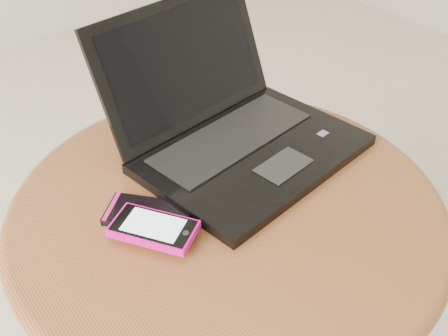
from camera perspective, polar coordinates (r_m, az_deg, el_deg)
table at (r=0.93m, az=0.31°, el=-8.74°), size 0.68×0.68×0.54m
laptop at (r=0.94m, az=0.90°, el=4.29°), size 0.41×0.39×0.23m
phone_black at (r=0.83m, az=-7.87°, el=-4.73°), size 0.13×0.14×0.01m
phone_pink at (r=0.79m, az=-7.29°, el=-6.22°), size 0.12×0.13×0.01m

